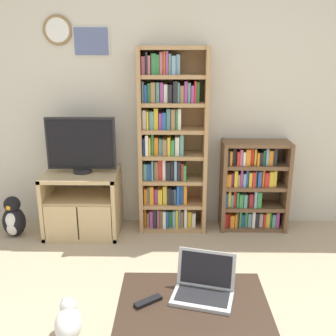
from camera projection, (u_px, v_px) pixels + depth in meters
The scene contains 10 objects.
wall_back at pixel (175, 97), 3.84m from camera, with size 6.62×0.09×2.60m.
tv_stand at pixel (83, 203), 3.83m from camera, with size 0.71×0.52×0.62m.
television at pixel (81, 145), 3.69m from camera, with size 0.65×0.18×0.53m.
bookshelf_tall at pixel (170, 145), 3.79m from camera, with size 0.65×0.30×1.78m.
bookshelf_short at pixel (251, 186), 3.91m from camera, with size 0.65×0.28×0.90m.
coffee_table at pixel (193, 311), 2.14m from camera, with size 0.82×0.59×0.44m.
laptop at pixel (204, 285), 2.18m from camera, with size 0.38×0.32×0.23m.
remote_near_laptop at pixel (148, 301), 2.12m from camera, with size 0.16×0.13×0.02m.
cat at pixel (68, 322), 2.47m from camera, with size 0.26×0.46×0.25m.
penguin_figurine at pixel (13, 218), 3.79m from camera, with size 0.22×0.20×0.41m.
Camera 1 is at (-0.02, -1.71, 1.76)m, focal length 42.00 mm.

